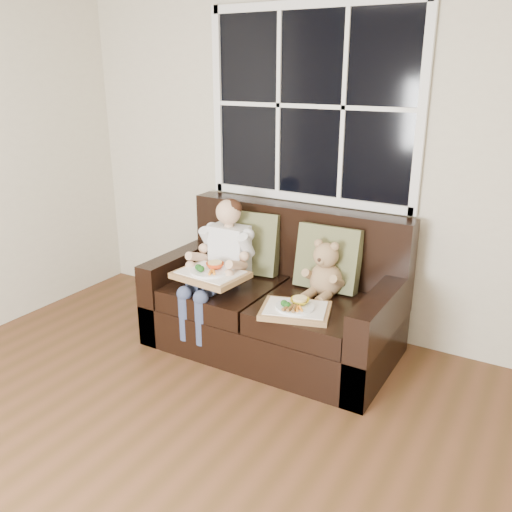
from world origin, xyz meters
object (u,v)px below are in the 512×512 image
Objects in this scene: child at (222,255)px; tray_left at (211,273)px; teddy_bear at (325,273)px; loveseat at (277,304)px; tray_right at (296,309)px.

child is 0.20m from tray_left.
teddy_bear is at bearing 11.71° from child.
loveseat is 0.46m from teddy_bear.
tray_left is at bearing -150.82° from teddy_bear.
loveseat is 4.26× the size of teddy_bear.
loveseat is 3.45× the size of tray_left.
child is 2.25× the size of teddy_bear.
teddy_bear is at bearing 30.51° from tray_left.
tray_left is at bearing -139.47° from loveseat.
teddy_bear is 0.81× the size of tray_left.
teddy_bear is (0.35, 0.03, 0.30)m from loveseat.
teddy_bear is at bearing 4.98° from loveseat.
tray_right is (0.69, -0.21, -0.17)m from child.
loveseat is at bearing 17.54° from child.
tray_left is 0.98× the size of tray_right.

